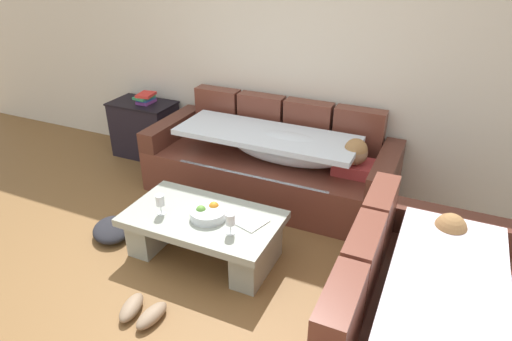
# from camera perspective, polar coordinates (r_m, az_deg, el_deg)

# --- Properties ---
(ground_plane) EXTENTS (14.00, 14.00, 0.00)m
(ground_plane) POSITION_cam_1_polar(r_m,az_deg,el_deg) (3.38, -10.74, -15.30)
(ground_plane) COLOR brown
(back_wall) EXTENTS (9.00, 0.10, 2.70)m
(back_wall) POSITION_cam_1_polar(r_m,az_deg,el_deg) (4.48, 3.80, 15.68)
(back_wall) COLOR beige
(back_wall) RESTS_ON ground_plane
(couch_along_wall) EXTENTS (2.37, 0.92, 0.88)m
(couch_along_wall) POSITION_cam_1_polar(r_m,az_deg,el_deg) (4.32, 2.26, 0.86)
(couch_along_wall) COLOR brown
(couch_along_wall) RESTS_ON ground_plane
(couch_near_window) EXTENTS (0.92, 1.84, 0.88)m
(couch_near_window) POSITION_cam_1_polar(r_m,az_deg,el_deg) (2.82, 20.14, -18.13)
(couch_near_window) COLOR brown
(couch_near_window) RESTS_ON ground_plane
(coffee_table) EXTENTS (1.20, 0.68, 0.38)m
(coffee_table) POSITION_cam_1_polar(r_m,az_deg,el_deg) (3.55, -6.74, -7.64)
(coffee_table) COLOR #99A194
(coffee_table) RESTS_ON ground_plane
(fruit_bowl) EXTENTS (0.28, 0.28, 0.10)m
(fruit_bowl) POSITION_cam_1_polar(r_m,az_deg,el_deg) (3.42, -6.15, -5.43)
(fruit_bowl) COLOR silver
(fruit_bowl) RESTS_ON coffee_table
(wine_glass_near_left) EXTENTS (0.07, 0.07, 0.17)m
(wine_glass_near_left) POSITION_cam_1_polar(r_m,az_deg,el_deg) (3.48, -12.20, -3.86)
(wine_glass_near_left) COLOR silver
(wine_glass_near_left) RESTS_ON coffee_table
(wine_glass_near_right) EXTENTS (0.07, 0.07, 0.17)m
(wine_glass_near_right) POSITION_cam_1_polar(r_m,az_deg,el_deg) (3.19, -3.31, -6.37)
(wine_glass_near_right) COLOR silver
(wine_glass_near_right) RESTS_ON coffee_table
(open_magazine) EXTENTS (0.33, 0.28, 0.01)m
(open_magazine) POSITION_cam_1_polar(r_m,az_deg,el_deg) (3.38, -1.14, -6.34)
(open_magazine) COLOR white
(open_magazine) RESTS_ON coffee_table
(side_cabinet) EXTENTS (0.72, 0.44, 0.64)m
(side_cabinet) POSITION_cam_1_polar(r_m,az_deg,el_deg) (5.31, -14.03, 5.19)
(side_cabinet) COLOR black
(side_cabinet) RESTS_ON ground_plane
(book_stack_on_cabinet) EXTENTS (0.20, 0.24, 0.11)m
(book_stack_on_cabinet) POSITION_cam_1_polar(r_m,az_deg,el_deg) (5.15, -13.98, 9.00)
(book_stack_on_cabinet) COLOR #72337F
(book_stack_on_cabinet) RESTS_ON side_cabinet
(pair_of_shoes) EXTENTS (0.33, 0.29, 0.09)m
(pair_of_shoes) POSITION_cam_1_polar(r_m,az_deg,el_deg) (3.23, -14.48, -17.10)
(pair_of_shoes) COLOR #8C7259
(pair_of_shoes) RESTS_ON ground_plane
(crumpled_garment) EXTENTS (0.51, 0.51, 0.12)m
(crumpled_garment) POSITION_cam_1_polar(r_m,az_deg,el_deg) (4.03, -17.97, -7.22)
(crumpled_garment) COLOR #232328
(crumpled_garment) RESTS_ON ground_plane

